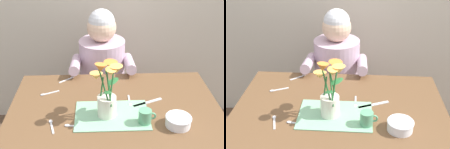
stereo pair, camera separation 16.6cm
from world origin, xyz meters
The scene contains 12 objects.
dining_table centered at (0.00, 0.00, 0.64)m, with size 1.20×0.80×0.74m.
seated_person centered at (-0.06, 0.62, 0.56)m, with size 0.45×0.47×1.14m.
striped_placemat centered at (-0.02, -0.09, 0.74)m, with size 0.40×0.28×0.01m, color #7AB289.
flower_vase centered at (-0.05, -0.08, 0.89)m, with size 0.20×0.24×0.33m.
ceramic_bowl centered at (0.32, -0.19, 0.77)m, with size 0.14×0.14×0.06m.
dinner_knife centered at (0.19, 0.03, 0.74)m, with size 0.19×0.02×0.01m, color silver.
coffee_cup centered at (0.15, -0.16, 0.78)m, with size 0.09×0.07×0.08m.
spoon_0 centered at (-0.41, 0.15, 0.74)m, with size 0.11×0.06×0.01m.
spoon_1 centered at (-0.23, -0.17, 0.74)m, with size 0.12×0.03×0.01m.
spoon_2 centered at (-0.34, -0.16, 0.74)m, with size 0.05×0.12×0.01m.
spoon_3 centered at (0.09, 0.03, 0.74)m, with size 0.02×0.12×0.01m.
spoon_4 centered at (-0.29, 0.34, 0.74)m, with size 0.10×0.09×0.01m.
Camera 2 is at (0.09, -1.42, 1.70)m, focal length 47.85 mm.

